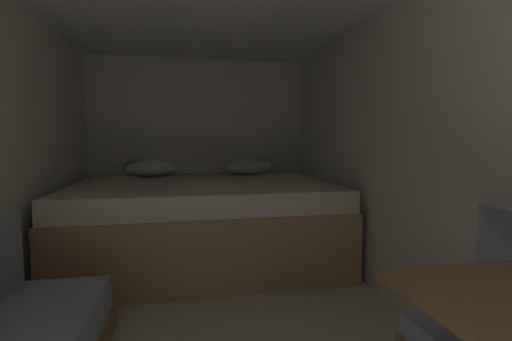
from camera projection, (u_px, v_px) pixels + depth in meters
ground_plane at (218, 337)px, 2.15m from camera, size 6.62×6.62×0.00m
wall_back at (200, 149)px, 4.33m from camera, size 2.66×0.05×2.15m
wall_right at (418, 158)px, 2.31m from camera, size 0.05×4.62×2.15m
bed at (205, 221)px, 3.49m from camera, size 2.44×1.72×0.96m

